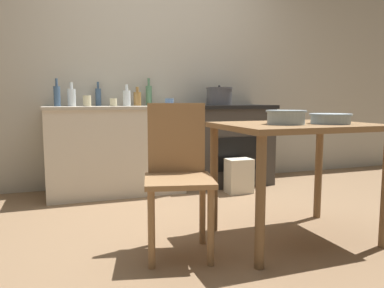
{
  "coord_description": "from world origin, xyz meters",
  "views": [
    {
      "loc": [
        -1.04,
        -2.5,
        0.93
      ],
      "look_at": [
        0.0,
        0.4,
        0.56
      ],
      "focal_mm": 35.0,
      "sensor_mm": 36.0,
      "label": 1
    }
  ],
  "objects_px": {
    "cup_right": "(87,101)",
    "cup_mid_right": "(169,102)",
    "bottle_left": "(137,98)",
    "mixing_bowl_small": "(330,118)",
    "flour_sack": "(239,176)",
    "stove": "(229,144)",
    "stock_pot": "(219,96)",
    "cup_far_right": "(113,102)",
    "mixing_bowl_large": "(286,116)",
    "chair": "(178,172)",
    "work_table": "(296,142)",
    "bottle_center_right": "(127,98)",
    "bottle_center": "(149,95)",
    "bottle_mid_left": "(72,97)",
    "bottle_center_left": "(57,96)",
    "bottle_far_left": "(98,97)"
  },
  "relations": [
    {
      "from": "mixing_bowl_large",
      "to": "bottle_far_left",
      "type": "bearing_deg",
      "value": 115.62
    },
    {
      "from": "mixing_bowl_large",
      "to": "bottle_center_left",
      "type": "xyz_separation_m",
      "value": [
        -1.35,
        1.83,
        0.15
      ]
    },
    {
      "from": "flour_sack",
      "to": "cup_far_right",
      "type": "xyz_separation_m",
      "value": [
        -1.17,
        0.4,
        0.73
      ]
    },
    {
      "from": "mixing_bowl_large",
      "to": "bottle_far_left",
      "type": "xyz_separation_m",
      "value": [
        -0.95,
        1.98,
        0.14
      ]
    },
    {
      "from": "bottle_center_right",
      "to": "cup_mid_right",
      "type": "relative_size",
      "value": 2.51
    },
    {
      "from": "work_table",
      "to": "bottle_center",
      "type": "height_order",
      "value": "bottle_center"
    },
    {
      "from": "cup_far_right",
      "to": "cup_right",
      "type": "bearing_deg",
      "value": 175.31
    },
    {
      "from": "bottle_far_left",
      "to": "bottle_center",
      "type": "bearing_deg",
      "value": -3.6
    },
    {
      "from": "cup_right",
      "to": "flour_sack",
      "type": "bearing_deg",
      "value": -16.61
    },
    {
      "from": "bottle_mid_left",
      "to": "bottle_center",
      "type": "distance_m",
      "value": 0.8
    },
    {
      "from": "cup_mid_right",
      "to": "chair",
      "type": "bearing_deg",
      "value": -104.43
    },
    {
      "from": "mixing_bowl_small",
      "to": "bottle_mid_left",
      "type": "xyz_separation_m",
      "value": [
        -1.51,
        1.9,
        0.14
      ]
    },
    {
      "from": "stock_pot",
      "to": "cup_mid_right",
      "type": "distance_m",
      "value": 0.61
    },
    {
      "from": "bottle_center_right",
      "to": "bottle_mid_left",
      "type": "bearing_deg",
      "value": 171.34
    },
    {
      "from": "flour_sack",
      "to": "bottle_far_left",
      "type": "relative_size",
      "value": 1.4
    },
    {
      "from": "stock_pot",
      "to": "cup_far_right",
      "type": "xyz_separation_m",
      "value": [
        -1.15,
        -0.04,
        -0.06
      ]
    },
    {
      "from": "stock_pot",
      "to": "bottle_left",
      "type": "height_order",
      "value": "stock_pot"
    },
    {
      "from": "bottle_center_left",
      "to": "work_table",
      "type": "bearing_deg",
      "value": -50.4
    },
    {
      "from": "stock_pot",
      "to": "cup_mid_right",
      "type": "relative_size",
      "value": 3.36
    },
    {
      "from": "stove",
      "to": "bottle_center",
      "type": "bearing_deg",
      "value": 167.79
    },
    {
      "from": "bottle_mid_left",
      "to": "bottle_center_left",
      "type": "bearing_deg",
      "value": -168.45
    },
    {
      "from": "mixing_bowl_small",
      "to": "bottle_center",
      "type": "distance_m",
      "value": 2.13
    },
    {
      "from": "mixing_bowl_small",
      "to": "work_table",
      "type": "bearing_deg",
      "value": 150.23
    },
    {
      "from": "flour_sack",
      "to": "bottle_center_left",
      "type": "relative_size",
      "value": 1.3
    },
    {
      "from": "mixing_bowl_small",
      "to": "bottle_far_left",
      "type": "distance_m",
      "value": 2.38
    },
    {
      "from": "bottle_center",
      "to": "mixing_bowl_large",
      "type": "bearing_deg",
      "value": -77.75
    },
    {
      "from": "bottle_left",
      "to": "mixing_bowl_small",
      "type": "bearing_deg",
      "value": -66.14
    },
    {
      "from": "stove",
      "to": "bottle_far_left",
      "type": "relative_size",
      "value": 3.6
    },
    {
      "from": "bottle_center_left",
      "to": "stock_pot",
      "type": "bearing_deg",
      "value": -2.77
    },
    {
      "from": "cup_right",
      "to": "mixing_bowl_small",
      "type": "bearing_deg",
      "value": -52.13
    },
    {
      "from": "cup_mid_right",
      "to": "bottle_left",
      "type": "bearing_deg",
      "value": 136.07
    },
    {
      "from": "cup_right",
      "to": "cup_mid_right",
      "type": "bearing_deg",
      "value": -6.9
    },
    {
      "from": "bottle_far_left",
      "to": "stove",
      "type": "bearing_deg",
      "value": -9.0
    },
    {
      "from": "bottle_far_left",
      "to": "bottle_center_left",
      "type": "xyz_separation_m",
      "value": [
        -0.4,
        -0.15,
        0.01
      ]
    },
    {
      "from": "bottle_left",
      "to": "bottle_center",
      "type": "relative_size",
      "value": 0.68
    },
    {
      "from": "bottle_left",
      "to": "bottle_center_right",
      "type": "xyz_separation_m",
      "value": [
        -0.13,
        -0.11,
        0.01
      ]
    },
    {
      "from": "cup_right",
      "to": "cup_far_right",
      "type": "bearing_deg",
      "value": -4.69
    },
    {
      "from": "stove",
      "to": "stock_pot",
      "type": "relative_size",
      "value": 3.08
    },
    {
      "from": "mixing_bowl_large",
      "to": "mixing_bowl_small",
      "type": "height_order",
      "value": "mixing_bowl_large"
    },
    {
      "from": "work_table",
      "to": "mixing_bowl_large",
      "type": "bearing_deg",
      "value": -155.82
    },
    {
      "from": "work_table",
      "to": "bottle_far_left",
      "type": "relative_size",
      "value": 4.01
    },
    {
      "from": "mixing_bowl_large",
      "to": "bottle_center_right",
      "type": "height_order",
      "value": "bottle_center_right"
    },
    {
      "from": "bottle_far_left",
      "to": "cup_mid_right",
      "type": "relative_size",
      "value": 2.88
    },
    {
      "from": "flour_sack",
      "to": "stove",
      "type": "bearing_deg",
      "value": 77.14
    },
    {
      "from": "mixing_bowl_large",
      "to": "flour_sack",
      "type": "bearing_deg",
      "value": 75.36
    },
    {
      "from": "work_table",
      "to": "bottle_center_right",
      "type": "bearing_deg",
      "value": 115.14
    },
    {
      "from": "mixing_bowl_large",
      "to": "cup_right",
      "type": "relative_size",
      "value": 2.43
    },
    {
      "from": "stock_pot",
      "to": "cup_right",
      "type": "xyz_separation_m",
      "value": [
        -1.39,
        -0.02,
        -0.05
      ]
    },
    {
      "from": "chair",
      "to": "flour_sack",
      "type": "height_order",
      "value": "chair"
    },
    {
      "from": "cup_right",
      "to": "chair",
      "type": "bearing_deg",
      "value": -75.76
    }
  ]
}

